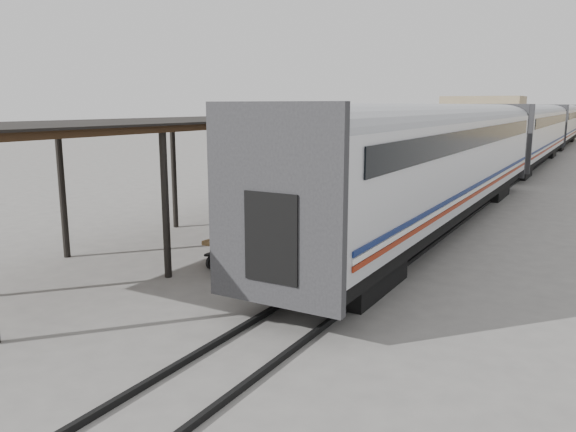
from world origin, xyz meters
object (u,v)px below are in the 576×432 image
(luggage_tug, at_px, (405,175))
(pedestrian, at_px, (349,178))
(porter, at_px, (239,214))
(baggage_cart, at_px, (245,243))

(luggage_tug, distance_m, pedestrian, 4.56)
(pedestrian, bearing_deg, porter, 125.48)
(luggage_tug, height_order, pedestrian, pedestrian)
(baggage_cart, relative_size, luggage_tug, 1.55)
(luggage_tug, relative_size, porter, 1.02)
(luggage_tug, bearing_deg, porter, -81.08)
(baggage_cart, bearing_deg, pedestrian, 105.09)
(luggage_tug, distance_m, porter, 19.01)
(luggage_tug, bearing_deg, pedestrian, -107.22)
(luggage_tug, relative_size, pedestrian, 1.00)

